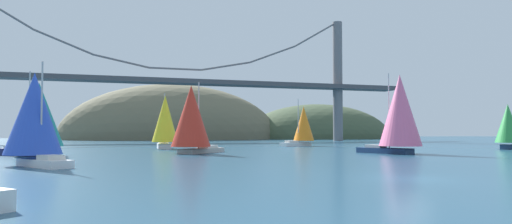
{
  "coord_description": "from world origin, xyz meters",
  "views": [
    {
      "loc": [
        -16.72,
        -22.55,
        2.78
      ],
      "look_at": [
        0.0,
        28.24,
        5.06
      ],
      "focal_mm": 31.76,
      "sensor_mm": 36.0,
      "label": 1
    }
  ],
  "objects_px": {
    "sailboat_orange_sail": "(303,125)",
    "sailboat_green_sail": "(509,125)",
    "sailboat_scarlet_sail": "(192,118)",
    "sailboat_pink_spinnaker": "(399,112)",
    "sailboat_yellow_sail": "(165,121)",
    "sailboat_teal_sail": "(38,117)",
    "sailboat_blue_spinnaker": "(35,116)"
  },
  "relations": [
    {
      "from": "sailboat_yellow_sail",
      "to": "sailboat_blue_spinnaker",
      "type": "bearing_deg",
      "value": -114.25
    },
    {
      "from": "sailboat_orange_sail",
      "to": "sailboat_scarlet_sail",
      "type": "height_order",
      "value": "sailboat_scarlet_sail"
    },
    {
      "from": "sailboat_green_sail",
      "to": "sailboat_pink_spinnaker",
      "type": "distance_m",
      "value": 24.97
    },
    {
      "from": "sailboat_yellow_sail",
      "to": "sailboat_orange_sail",
      "type": "bearing_deg",
      "value": 13.76
    },
    {
      "from": "sailboat_orange_sail",
      "to": "sailboat_blue_spinnaker",
      "type": "relative_size",
      "value": 1.06
    },
    {
      "from": "sailboat_blue_spinnaker",
      "to": "sailboat_teal_sail",
      "type": "distance_m",
      "value": 15.43
    },
    {
      "from": "sailboat_yellow_sail",
      "to": "sailboat_scarlet_sail",
      "type": "relative_size",
      "value": 0.98
    },
    {
      "from": "sailboat_teal_sail",
      "to": "sailboat_pink_spinnaker",
      "type": "height_order",
      "value": "sailboat_pink_spinnaker"
    },
    {
      "from": "sailboat_blue_spinnaker",
      "to": "sailboat_green_sail",
      "type": "relative_size",
      "value": 1.03
    },
    {
      "from": "sailboat_yellow_sail",
      "to": "sailboat_scarlet_sail",
      "type": "height_order",
      "value": "sailboat_scarlet_sail"
    },
    {
      "from": "sailboat_blue_spinnaker",
      "to": "sailboat_yellow_sail",
      "type": "bearing_deg",
      "value": 65.75
    },
    {
      "from": "sailboat_teal_sail",
      "to": "sailboat_pink_spinnaker",
      "type": "distance_m",
      "value": 42.44
    },
    {
      "from": "sailboat_blue_spinnaker",
      "to": "sailboat_green_sail",
      "type": "xyz_separation_m",
      "value": [
        64.03,
        13.38,
        -0.29
      ]
    },
    {
      "from": "sailboat_yellow_sail",
      "to": "sailboat_teal_sail",
      "type": "distance_m",
      "value": 22.68
    },
    {
      "from": "sailboat_scarlet_sail",
      "to": "sailboat_pink_spinnaker",
      "type": "xyz_separation_m",
      "value": [
        24.31,
        -8.38,
        0.71
      ]
    },
    {
      "from": "sailboat_orange_sail",
      "to": "sailboat_yellow_sail",
      "type": "bearing_deg",
      "value": -166.24
    },
    {
      "from": "sailboat_scarlet_sail",
      "to": "sailboat_yellow_sail",
      "type": "bearing_deg",
      "value": 95.05
    },
    {
      "from": "sailboat_scarlet_sail",
      "to": "sailboat_teal_sail",
      "type": "relative_size",
      "value": 0.94
    },
    {
      "from": "sailboat_scarlet_sail",
      "to": "sailboat_teal_sail",
      "type": "xyz_separation_m",
      "value": [
        -17.35,
        -0.33,
        -0.08
      ]
    },
    {
      "from": "sailboat_blue_spinnaker",
      "to": "sailboat_pink_spinnaker",
      "type": "xyz_separation_m",
      "value": [
        39.86,
        7.27,
        1.15
      ]
    },
    {
      "from": "sailboat_orange_sail",
      "to": "sailboat_green_sail",
      "type": "bearing_deg",
      "value": -46.34
    },
    {
      "from": "sailboat_blue_spinnaker",
      "to": "sailboat_teal_sail",
      "type": "bearing_deg",
      "value": 96.72
    },
    {
      "from": "sailboat_orange_sail",
      "to": "sailboat_pink_spinnaker",
      "type": "relative_size",
      "value": 0.87
    },
    {
      "from": "sailboat_orange_sail",
      "to": "sailboat_blue_spinnaker",
      "type": "bearing_deg",
      "value": -136.97
    },
    {
      "from": "sailboat_blue_spinnaker",
      "to": "sailboat_pink_spinnaker",
      "type": "relative_size",
      "value": 0.82
    },
    {
      "from": "sailboat_scarlet_sail",
      "to": "sailboat_teal_sail",
      "type": "distance_m",
      "value": 17.36
    },
    {
      "from": "sailboat_blue_spinnaker",
      "to": "sailboat_pink_spinnaker",
      "type": "distance_m",
      "value": 40.53
    },
    {
      "from": "sailboat_green_sail",
      "to": "sailboat_pink_spinnaker",
      "type": "xyz_separation_m",
      "value": [
        -24.17,
        -6.11,
        1.44
      ]
    },
    {
      "from": "sailboat_yellow_sail",
      "to": "sailboat_pink_spinnaker",
      "type": "bearing_deg",
      "value": -43.23
    },
    {
      "from": "sailboat_blue_spinnaker",
      "to": "sailboat_scarlet_sail",
      "type": "height_order",
      "value": "sailboat_scarlet_sail"
    },
    {
      "from": "sailboat_scarlet_sail",
      "to": "sailboat_pink_spinnaker",
      "type": "distance_m",
      "value": 25.72
    },
    {
      "from": "sailboat_green_sail",
      "to": "sailboat_teal_sail",
      "type": "distance_m",
      "value": 65.86
    }
  ]
}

